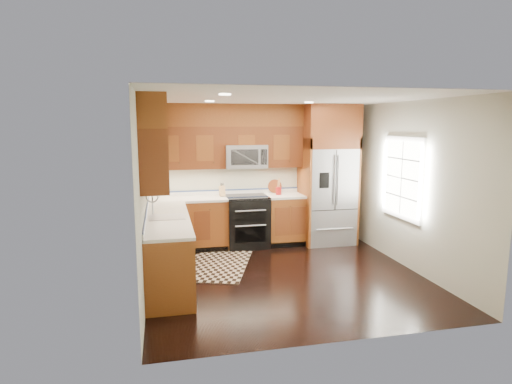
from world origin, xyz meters
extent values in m
plane|color=black|center=(0.00, 0.00, 0.00)|extent=(4.00, 4.00, 0.00)
cube|color=beige|center=(0.00, 2.00, 1.30)|extent=(4.00, 0.02, 2.60)
cube|color=beige|center=(-2.00, 0.00, 1.30)|extent=(0.02, 4.00, 2.60)
cube|color=beige|center=(2.00, 0.00, 1.30)|extent=(0.02, 4.00, 2.60)
cube|color=white|center=(1.98, 0.20, 1.40)|extent=(0.04, 1.10, 1.30)
cube|color=white|center=(1.97, 0.20, 1.40)|extent=(0.02, 0.95, 1.15)
cube|color=brown|center=(-1.31, 1.70, 0.45)|extent=(1.37, 0.60, 0.90)
cube|color=brown|center=(0.49, 1.70, 0.45)|extent=(0.72, 0.60, 0.90)
cube|color=brown|center=(-1.70, 0.20, 0.45)|extent=(0.60, 2.40, 0.90)
cube|color=white|center=(-0.57, 1.70, 0.92)|extent=(2.85, 0.62, 0.04)
cube|color=white|center=(-1.70, 0.20, 0.92)|extent=(0.62, 2.40, 0.04)
cube|color=brown|center=(-0.57, 1.83, 1.83)|extent=(2.85, 0.33, 0.75)
cube|color=brown|center=(-1.83, 0.20, 1.83)|extent=(0.33, 2.40, 0.75)
cube|color=brown|center=(-0.57, 1.83, 2.40)|extent=(2.85, 0.33, 0.40)
cube|color=brown|center=(-1.83, 0.20, 2.40)|extent=(0.33, 2.40, 0.40)
cube|color=black|center=(-0.25, 1.67, 0.46)|extent=(0.76, 0.64, 0.92)
cube|color=black|center=(-0.25, 1.67, 0.94)|extent=(0.76, 0.60, 0.02)
cube|color=black|center=(-0.25, 1.35, 0.62)|extent=(0.55, 0.01, 0.18)
cube|color=black|center=(-0.25, 1.35, 0.30)|extent=(0.55, 0.01, 0.28)
cylinder|color=#B2B2B7|center=(-0.25, 1.33, 0.74)|extent=(0.55, 0.02, 0.02)
cylinder|color=#B2B2B7|center=(-0.25, 1.33, 0.47)|extent=(0.55, 0.02, 0.02)
cube|color=#B2B2B7|center=(-0.25, 1.80, 1.66)|extent=(0.76, 0.40, 0.42)
cube|color=black|center=(-0.30, 1.60, 1.66)|extent=(0.50, 0.01, 0.28)
cube|color=#B2B2B7|center=(1.30, 1.63, 0.90)|extent=(0.90, 0.74, 1.80)
cube|color=black|center=(1.30, 1.26, 1.25)|extent=(0.01, 0.01, 1.08)
cube|color=black|center=(1.08, 1.25, 1.25)|extent=(0.18, 0.01, 0.28)
cube|color=brown|center=(0.83, 1.63, 1.00)|extent=(0.04, 0.74, 2.00)
cube|color=brown|center=(1.77, 1.63, 1.00)|extent=(0.04, 0.74, 2.00)
cube|color=brown|center=(1.30, 1.63, 2.20)|extent=(0.98, 0.74, 0.80)
cube|color=#B2B2B7|center=(-1.70, 0.20, 0.95)|extent=(0.50, 0.42, 0.02)
cylinder|color=#B2B2B7|center=(-1.90, 0.42, 1.08)|extent=(0.02, 0.02, 0.28)
torus|color=#B2B2B7|center=(-1.90, 0.34, 1.22)|extent=(0.18, 0.02, 0.18)
cube|color=black|center=(-0.94, 0.70, 0.01)|extent=(1.40, 1.80, 0.01)
cube|color=tan|center=(-0.69, 1.78, 1.04)|extent=(0.10, 0.13, 0.19)
cylinder|color=#A11314|center=(0.36, 1.72, 1.01)|extent=(0.14, 0.14, 0.14)
cylinder|color=brown|center=(0.35, 1.94, 0.95)|extent=(0.34, 0.34, 0.02)
camera|label=1|loc=(-1.75, -5.87, 2.26)|focal=30.00mm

